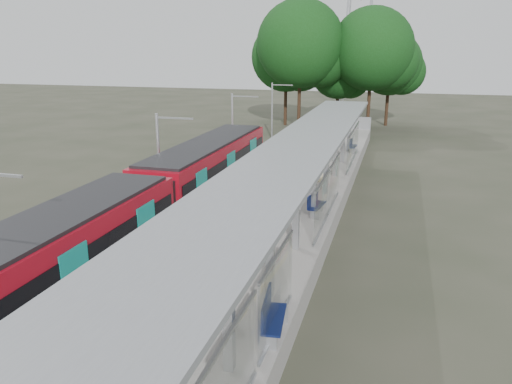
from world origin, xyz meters
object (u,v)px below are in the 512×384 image
at_px(bench_far, 352,145).
at_px(litter_bin, 214,305).
at_px(bench_mid, 315,204).
at_px(info_pillar_far, 320,168).
at_px(train, 148,207).
at_px(bench_near, 271,315).

relative_size(bench_far, litter_bin, 1.44).
height_order(bench_far, litter_bin, litter_bin).
xyz_separation_m(bench_mid, litter_bin, (-1.23, -10.21, -0.06)).
bearing_deg(litter_bin, info_pillar_far, 88.26).
bearing_deg(train, bench_near, -42.79).
distance_m(train, bench_near, 9.68).
distance_m(bench_mid, bench_far, 15.48).
bearing_deg(info_pillar_far, litter_bin, -68.80).
relative_size(bench_far, info_pillar_far, 0.77).
height_order(train, bench_near, train).
bearing_deg(bench_far, litter_bin, -91.72).
xyz_separation_m(train, litter_bin, (5.33, -6.27, -0.55)).
height_order(bench_near, litter_bin, bench_near).
relative_size(bench_near, litter_bin, 1.75).
bearing_deg(litter_bin, train, 130.38).
height_order(train, bench_mid, train).
bearing_deg(bench_near, bench_mid, 85.72).
bearing_deg(info_pillar_far, bench_near, -62.71).
bearing_deg(bench_mid, info_pillar_far, 104.18).
bearing_deg(train, litter_bin, -49.62).
xyz_separation_m(bench_far, litter_bin, (-1.49, -25.68, -0.02)).
bearing_deg(bench_near, info_pillar_far, 87.13).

